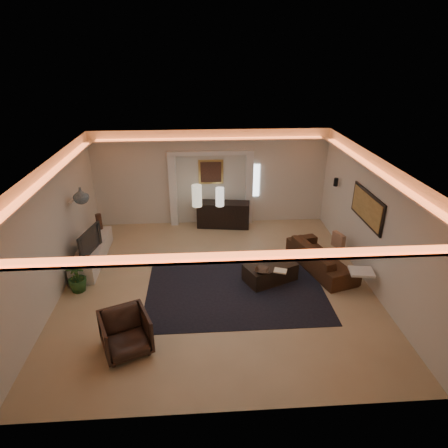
{
  "coord_description": "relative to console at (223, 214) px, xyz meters",
  "views": [
    {
      "loc": [
        -0.35,
        -7.58,
        5.03
      ],
      "look_at": [
        0.2,
        0.6,
        1.25
      ],
      "focal_mm": 30.77,
      "sensor_mm": 36.0,
      "label": 1
    }
  ],
  "objects": [
    {
      "name": "floor",
      "position": [
        -0.35,
        -3.13,
        -0.4
      ],
      "size": [
        7.0,
        7.0,
        0.0
      ],
      "primitive_type": "plane",
      "color": "tan",
      "rests_on": "ground"
    },
    {
      "name": "magazine",
      "position": [
        1.07,
        -3.39,
        0.02
      ],
      "size": [
        0.34,
        0.29,
        0.03
      ],
      "primitive_type": "cube",
      "rotation": [
        0.0,
        0.0,
        -0.35
      ],
      "color": "beige",
      "rests_on": "coffee_table"
    },
    {
      "name": "pilaster_right",
      "position": [
        0.8,
        0.27,
        0.7
      ],
      "size": [
        0.22,
        0.2,
        2.2
      ],
      "primitive_type": "cube",
      "color": "silver",
      "rests_on": "ground"
    },
    {
      "name": "art_panel_frame",
      "position": [
        3.12,
        -2.83,
        1.3
      ],
      "size": [
        0.04,
        1.64,
        0.74
      ],
      "primitive_type": "cube",
      "color": "black",
      "rests_on": "wall_right"
    },
    {
      "name": "armchair",
      "position": [
        -2.1,
        -5.2,
        -0.02
      ],
      "size": [
        1.07,
        1.09,
        0.76
      ],
      "primitive_type": "imported",
      "rotation": [
        0.0,
        0.0,
        0.39
      ],
      "color": "black",
      "rests_on": "ground"
    },
    {
      "name": "area_rug",
      "position": [
        0.05,
        -3.33,
        -0.39
      ],
      "size": [
        4.0,
        3.0,
        0.01
      ],
      "primitive_type": "cube",
      "color": "black",
      "rests_on": "ground"
    },
    {
      "name": "throw_pillow",
      "position": [
        2.8,
        -2.22,
        0.15
      ],
      "size": [
        0.24,
        0.42,
        0.4
      ],
      "primitive_type": "cube",
      "rotation": [
        0.0,
        0.0,
        0.31
      ],
      "color": "#9C7051",
      "rests_on": "sofa"
    },
    {
      "name": "ceiling",
      "position": [
        -0.35,
        -3.13,
        2.5
      ],
      "size": [
        7.0,
        7.0,
        0.0
      ],
      "primitive_type": "plane",
      "rotation": [
        3.14,
        0.0,
        0.0
      ],
      "color": "white",
      "rests_on": "ground"
    },
    {
      "name": "wall_right",
      "position": [
        3.15,
        -3.13,
        1.05
      ],
      "size": [
        0.0,
        7.0,
        7.0
      ],
      "primitive_type": "plane",
      "rotation": [
        1.57,
        0.0,
        -1.57
      ],
      "color": "beige",
      "rests_on": "ground"
    },
    {
      "name": "art_panel_gold",
      "position": [
        3.09,
        -2.83,
        1.3
      ],
      "size": [
        0.02,
        1.5,
        0.62
      ],
      "primitive_type": "cube",
      "color": "tan",
      "rests_on": "wall_right"
    },
    {
      "name": "sofa",
      "position": [
        2.26,
        -2.63,
        -0.09
      ],
      "size": [
        2.25,
        1.38,
        0.61
      ],
      "primitive_type": "imported",
      "rotation": [
        0.0,
        0.0,
        1.85
      ],
      "color": "#483825",
      "rests_on": "ground"
    },
    {
      "name": "lamp_right",
      "position": [
        -0.12,
        -0.25,
        0.69
      ],
      "size": [
        0.28,
        0.28,
        0.55
      ],
      "primitive_type": "cylinder",
      "rotation": [
        0.0,
        0.0,
        -0.14
      ],
      "color": "white",
      "rests_on": "console"
    },
    {
      "name": "wall_back",
      "position": [
        -0.35,
        0.37,
        1.05
      ],
      "size": [
        7.0,
        0.0,
        7.0
      ],
      "primitive_type": "plane",
      "rotation": [
        1.57,
        0.0,
        0.0
      ],
      "color": "beige",
      "rests_on": "ground"
    },
    {
      "name": "wall_sconce",
      "position": [
        3.03,
        -0.93,
        1.28
      ],
      "size": [
        0.12,
        0.12,
        0.22
      ],
      "primitive_type": "cylinder",
      "color": "black",
      "rests_on": "wall_right"
    },
    {
      "name": "coffee_table",
      "position": [
        0.9,
        -3.07,
        -0.2
      ],
      "size": [
        1.34,
        1.07,
        0.44
      ],
      "primitive_type": "cube",
      "rotation": [
        0.0,
        0.0,
        0.42
      ],
      "color": "black",
      "rests_on": "ground"
    },
    {
      "name": "cove_soffit",
      "position": [
        -0.35,
        -3.13,
        2.22
      ],
      "size": [
        7.0,
        7.0,
        0.04
      ],
      "primitive_type": "cube",
      "color": "silver",
      "rests_on": "ceiling"
    },
    {
      "name": "bowl",
      "position": [
        0.65,
        -3.39,
        0.05
      ],
      "size": [
        0.41,
        0.41,
        0.08
      ],
      "primitive_type": "imported",
      "rotation": [
        0.0,
        0.0,
        -0.27
      ],
      "color": "#3B2C20",
      "rests_on": "coffee_table"
    },
    {
      "name": "pilaster_left",
      "position": [
        -1.5,
        0.27,
        0.7
      ],
      "size": [
        0.22,
        0.2,
        2.2
      ],
      "primitive_type": "cube",
      "color": "silver",
      "rests_on": "ground"
    },
    {
      "name": "painting_frame",
      "position": [
        -0.35,
        0.34,
        1.25
      ],
      "size": [
        0.74,
        0.04,
        0.74
      ],
      "primitive_type": "cube",
      "color": "tan",
      "rests_on": "wall_back"
    },
    {
      "name": "tv",
      "position": [
        -3.5,
        -2.21,
        0.36
      ],
      "size": [
        1.08,
        0.36,
        0.62
      ],
      "primitive_type": "imported",
      "rotation": [
        0.0,
        0.0,
        1.36
      ],
      "color": "black",
      "rests_on": "media_ledge"
    },
    {
      "name": "ginger_jar",
      "position": [
        -3.5,
        -2.03,
        1.46
      ],
      "size": [
        0.42,
        0.42,
        0.38
      ],
      "primitive_type": "imported",
      "rotation": [
        0.0,
        0.0,
        -0.17
      ],
      "color": "#36474F",
      "rests_on": "wall_niche"
    },
    {
      "name": "alcove_header",
      "position": [
        -0.35,
        0.27,
        1.85
      ],
      "size": [
        2.52,
        0.2,
        0.12
      ],
      "primitive_type": "cube",
      "color": "silver",
      "rests_on": "wall_back"
    },
    {
      "name": "figurine",
      "position": [
        -3.5,
        -0.87,
        0.24
      ],
      "size": [
        0.19,
        0.19,
        0.44
      ],
      "primitive_type": "cylinder",
      "rotation": [
        0.0,
        0.0,
        0.24
      ],
      "color": "#42291D",
      "rests_on": "media_ledge"
    },
    {
      "name": "wall_left",
      "position": [
        -3.85,
        -3.13,
        1.05
      ],
      "size": [
        0.0,
        7.0,
        7.0
      ],
      "primitive_type": "plane",
      "rotation": [
        1.57,
        0.0,
        1.57
      ],
      "color": "beige",
      "rests_on": "ground"
    },
    {
      "name": "painting_canvas",
      "position": [
        -0.35,
        0.31,
        1.25
      ],
      "size": [
        0.62,
        0.02,
        0.62
      ],
      "primitive_type": "cube",
      "color": "#4C2D1E",
      "rests_on": "wall_back"
    },
    {
      "name": "media_ledge",
      "position": [
        -3.5,
        -1.87,
        -0.18
      ],
      "size": [
        0.59,
        2.31,
        0.43
      ],
      "primitive_type": "cube",
      "rotation": [
        0.0,
        0.0,
        0.01
      ],
      "color": "beige",
      "rests_on": "ground"
    },
    {
      "name": "lamp_left",
      "position": [
        -0.79,
        -0.23,
        0.69
      ],
      "size": [
        0.36,
        0.36,
        0.64
      ],
      "primitive_type": "cylinder",
      "rotation": [
        0.0,
        0.0,
        0.3
      ],
      "color": "beige",
      "rests_on": "console"
    },
    {
      "name": "wall_front",
      "position": [
        -0.35,
        -6.63,
        1.05
      ],
      "size": [
        7.0,
        0.0,
        7.0
      ],
      "primitive_type": "plane",
      "rotation": [
        -1.57,
        0.0,
        0.0
      ],
      "color": "beige",
      "rests_on": "ground"
    },
    {
      "name": "wall_niche",
      "position": [
        -3.79,
        -1.73,
        1.25
      ],
      "size": [
        0.1,
        0.55,
        0.04
      ],
      "primitive_type": "cube",
      "color": "silver",
      "rests_on": "wall_left"
    },
    {
      "name": "plant",
      "position": [
        -3.5,
        -3.22,
        -0.03
      ],
      "size": [
        0.42,
        0.42,
        0.74
      ],
      "primitive_type": "imported",
      "rotation": [
        0.0,
        0.0,
        0.02
      ],
      "color": "#25461A",
      "rests_on": "ground"
    },
    {
      "name": "throw_blanket",
      "position": [
        2.8,
        -3.72,
        0.15
      ],
      "size": [
        0.57,
        0.49,
        0.06
      ],
      "primitive_type": "cube",
      "rotation": [
        0.0,
        0.0,
        -0.15
      ],
      "color": "silver",
      "rests_on": "sofa"
    },
    {
      "name": "daylight_slit",
      "position": [
        1.0,
        0.35,
        0.95
      ],
      "size": [
        0.25,
        0.03,
        1.0
      ],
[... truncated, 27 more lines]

